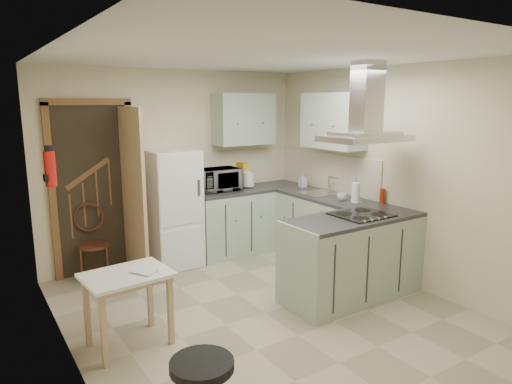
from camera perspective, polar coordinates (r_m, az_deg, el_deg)
floor at (r=4.76m, az=1.15°, el=-14.87°), size 4.20×4.20×0.00m
ceiling at (r=4.29m, az=1.28°, el=16.66°), size 4.20×4.20×0.00m
back_wall at (r=6.18m, az=-9.89°, el=3.25°), size 3.60×0.00×3.60m
left_wall at (r=3.67m, az=-22.65°, el=-2.97°), size 0.00×4.20×4.20m
right_wall at (r=5.56m, az=16.71°, el=2.04°), size 0.00×4.20×4.20m
doorway at (r=5.84m, az=-19.64°, el=0.30°), size 1.10×0.12×2.10m
fridge at (r=5.92m, az=-10.34°, el=-2.05°), size 0.60×0.60×1.50m
counter_back at (r=6.36m, az=-3.10°, el=-3.72°), size 1.08×0.60×0.90m
counter_right at (r=6.30m, az=6.67°, el=-3.94°), size 0.60×1.95×0.90m
splashback at (r=6.62m, az=-2.17°, el=3.06°), size 1.68×0.02×0.50m
wall_cabinet_back at (r=6.41m, az=-1.53°, el=9.09°), size 0.85×0.35×0.70m
wall_cabinet_right at (r=5.96m, az=9.63°, el=8.76°), size 0.35×0.90×0.70m
peninsula at (r=5.07m, az=12.03°, el=-7.92°), size 1.55×0.65×0.90m
hob at (r=5.01m, az=13.06°, el=-2.76°), size 0.58×0.50×0.01m
extractor_hood at (r=4.88m, az=13.48°, el=6.54°), size 0.90×0.55×0.10m
sink at (r=6.06m, az=7.82°, el=-0.15°), size 0.45×0.40×0.01m
fire_extinguisher at (r=4.51m, az=-24.33°, el=2.66°), size 0.10×0.10×0.32m
drop_leaf_table at (r=4.21m, az=-15.62°, el=-13.96°), size 0.75×0.59×0.66m
bentwood_chair at (r=5.80m, az=-19.66°, el=-6.31°), size 0.44×0.44×0.82m
microwave at (r=6.21m, az=-4.72°, el=1.57°), size 0.55×0.38×0.30m
kettle at (r=6.40m, az=-0.96°, el=1.60°), size 0.18×0.18×0.24m
cereal_box at (r=6.53m, az=-1.74°, el=2.23°), size 0.10×0.23×0.34m
soap_bottle at (r=6.48m, az=5.86°, el=1.48°), size 0.10×0.10×0.20m
paper_towel at (r=5.57m, az=12.37°, el=-0.06°), size 0.12×0.12×0.25m
cup at (r=5.68m, az=10.70°, el=-0.60°), size 0.13×0.13×0.09m
red_bottle at (r=5.63m, az=15.48°, el=-0.49°), size 0.08×0.08×0.18m
book at (r=4.01m, az=-14.58°, el=-9.40°), size 0.24×0.26×0.09m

